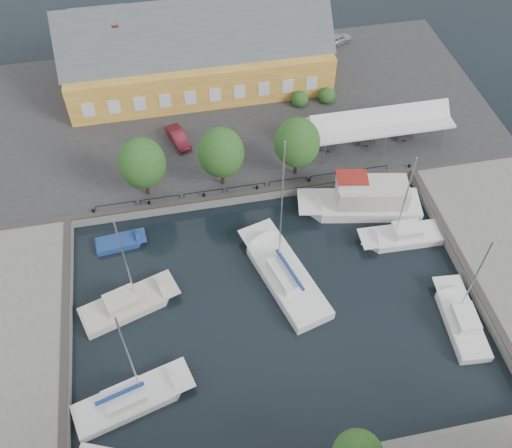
{
  "coord_description": "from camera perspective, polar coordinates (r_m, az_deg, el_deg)",
  "views": [
    {
      "loc": [
        -6.29,
        -25.77,
        39.34
      ],
      "look_at": [
        0.0,
        6.0,
        1.5
      ],
      "focal_mm": 40.0,
      "sensor_mm": 36.0,
      "label": 1
    }
  ],
  "objects": [
    {
      "name": "quay_trees",
      "position": [
        51.31,
        -3.52,
        7.14
      ],
      "size": [
        18.2,
        4.2,
        6.3
      ],
      "color": "black",
      "rests_on": "north_quay"
    },
    {
      "name": "warehouse",
      "position": [
        64.51,
        -6.39,
        16.37
      ],
      "size": [
        28.56,
        14.0,
        9.55
      ],
      "color": "#C78830",
      "rests_on": "north_quay"
    },
    {
      "name": "north_quay",
      "position": [
        62.66,
        -3.08,
        11.06
      ],
      "size": [
        56.0,
        26.0,
        1.0
      ],
      "primitive_type": "cube",
      "color": "#2D2D30",
      "rests_on": "ground"
    },
    {
      "name": "east_boat_c",
      "position": [
        48.31,
        19.78,
        -9.12
      ],
      "size": [
        3.06,
        7.86,
        9.93
      ],
      "color": "white",
      "rests_on": "ground"
    },
    {
      "name": "ground",
      "position": [
        47.45,
        1.42,
        -6.59
      ],
      "size": [
        140.0,
        140.0,
        0.0
      ],
      "primitive_type": "plane",
      "color": "black",
      "rests_on": "ground"
    },
    {
      "name": "car_silver",
      "position": [
        72.99,
        8.16,
        17.85
      ],
      "size": [
        4.06,
        2.88,
        1.28
      ],
      "primitive_type": "imported",
      "rotation": [
        0.0,
        0.0,
        1.98
      ],
      "color": "#B4B7BC",
      "rests_on": "north_quay"
    },
    {
      "name": "car_red",
      "position": [
        58.22,
        -7.79,
        8.57
      ],
      "size": [
        2.38,
        4.14,
        1.29
      ],
      "primitive_type": "imported",
      "rotation": [
        0.0,
        0.0,
        0.28
      ],
      "color": "maroon",
      "rests_on": "north_quay"
    },
    {
      "name": "west_boat_d",
      "position": [
        43.47,
        -12.39,
        -16.86
      ],
      "size": [
        8.97,
        4.79,
        11.59
      ],
      "color": "white",
      "rests_on": "ground"
    },
    {
      "name": "west_boat_b",
      "position": [
        47.44,
        -12.73,
        -7.94
      ],
      "size": [
        8.34,
        5.05,
        10.95
      ],
      "color": "beige",
      "rests_on": "ground"
    },
    {
      "name": "quay_edge_fittings",
      "position": [
        49.36,
        0.31,
        -1.41
      ],
      "size": [
        56.0,
        24.72,
        0.4
      ],
      "color": "#383533",
      "rests_on": "north_quay"
    },
    {
      "name": "trawler",
      "position": [
        53.19,
        10.77,
        2.23
      ],
      "size": [
        11.71,
        5.38,
        5.0
      ],
      "color": "white",
      "rests_on": "ground"
    },
    {
      "name": "east_boat_a",
      "position": [
        52.06,
        14.36,
        -1.3
      ],
      "size": [
        7.44,
        2.69,
        10.53
      ],
      "color": "white",
      "rests_on": "ground"
    },
    {
      "name": "tent_canopy",
      "position": [
        57.48,
        12.32,
        9.84
      ],
      "size": [
        14.0,
        4.0,
        2.83
      ],
      "color": "white",
      "rests_on": "north_quay"
    },
    {
      "name": "center_sailboat",
      "position": [
        47.81,
        2.92,
        -5.26
      ],
      "size": [
        6.11,
        11.46,
        14.93
      ],
      "color": "white",
      "rests_on": "ground"
    },
    {
      "name": "launch_nw",
      "position": [
        51.65,
        -13.42,
        -1.88
      ],
      "size": [
        4.6,
        2.17,
        0.88
      ],
      "color": "navy",
      "rests_on": "ground"
    }
  ]
}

